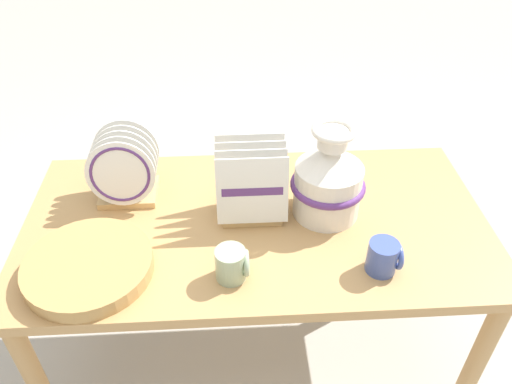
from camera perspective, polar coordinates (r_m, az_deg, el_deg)
ground_plane at (r=2.03m, az=0.00°, el=-17.24°), size 14.00×14.00×0.00m
display_table at (r=1.58m, az=0.00°, el=-5.29°), size 1.42×0.72×0.66m
ceramic_vase at (r=1.50m, az=8.28°, el=1.51°), size 0.23×0.23×0.30m
dish_rack_round_plates at (r=1.61m, az=-14.80°, el=2.29°), size 0.21×0.17×0.23m
dish_rack_square_plates at (r=1.51m, az=-0.54°, el=0.43°), size 0.21×0.17×0.23m
wicker_charger_stack at (r=1.44m, az=-18.59°, el=-8.07°), size 0.35×0.35×0.04m
mug_cobalt_glaze at (r=1.40m, az=14.42°, el=-7.19°), size 0.09×0.08×0.09m
mug_sage_glaze at (r=1.34m, az=-2.71°, el=-8.23°), size 0.09×0.08×0.09m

